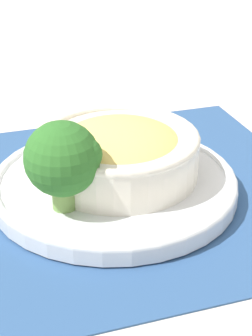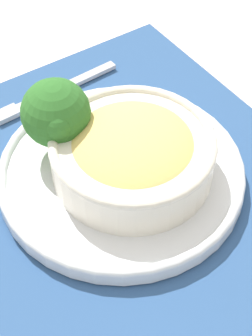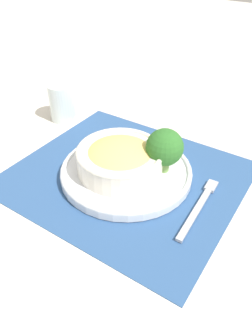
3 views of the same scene
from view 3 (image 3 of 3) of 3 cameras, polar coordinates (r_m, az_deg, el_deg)
name	(u,v)px [view 3 (image 3 of 3)]	position (r m, az deg, el deg)	size (l,w,h in m)	color
ground_plane	(126,176)	(0.70, 0.02, -1.46)	(4.00, 4.00, 0.00)	beige
placemat	(126,176)	(0.70, 0.02, -1.33)	(0.47, 0.42, 0.00)	#2D5184
plate	(126,171)	(0.70, 0.02, -0.48)	(0.28, 0.28, 0.02)	silver
bowl	(120,158)	(0.67, -1.06, 1.78)	(0.18, 0.18, 0.06)	silver
broccoli_floret	(164,147)	(0.66, 6.71, 3.58)	(0.08, 0.08, 0.10)	#759E51
carrot_slice_near	(118,155)	(0.73, -1.40, 2.36)	(0.04, 0.04, 0.01)	orange
carrot_slice_middle	(112,157)	(0.72, -2.52, 2.00)	(0.04, 0.04, 0.01)	orange
water_glass	(63,104)	(0.91, -10.95, 10.88)	(0.07, 0.07, 0.10)	silver
fork	(201,202)	(0.65, 13.00, -5.85)	(0.02, 0.18, 0.01)	#B7B7BC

